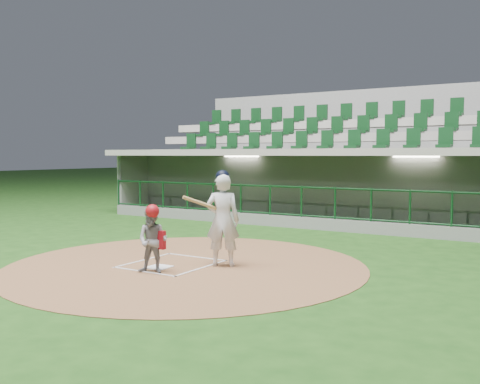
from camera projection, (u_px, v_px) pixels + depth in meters
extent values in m
plane|color=#194012|center=(181.00, 262.00, 11.09)|extent=(120.00, 120.00, 0.00)
cylinder|color=brown|center=(187.00, 265.00, 10.77)|extent=(7.20, 7.20, 0.01)
cube|color=white|center=(159.00, 267.00, 10.49)|extent=(0.43, 0.43, 0.02)
cube|color=white|center=(144.00, 260.00, 11.22)|extent=(0.05, 1.80, 0.01)
cube|color=white|center=(202.00, 268.00, 10.45)|extent=(0.05, 1.80, 0.01)
cube|color=white|center=(196.00, 257.00, 11.56)|extent=(1.55, 0.05, 0.01)
cube|color=silver|center=(144.00, 272.00, 10.11)|extent=(1.55, 0.05, 0.01)
cube|color=slate|center=(321.00, 239.00, 17.53)|extent=(15.00, 3.00, 0.10)
cube|color=slate|center=(339.00, 194.00, 18.79)|extent=(15.00, 0.20, 2.70)
cube|color=#B6B1A1|center=(338.00, 187.00, 18.67)|extent=(13.50, 0.04, 0.90)
cube|color=gray|center=(146.00, 189.00, 21.31)|extent=(0.20, 3.00, 2.70)
cube|color=#A09B90|center=(319.00, 152.00, 17.11)|extent=(15.40, 3.50, 0.20)
cube|color=slate|center=(301.00, 223.00, 16.16)|extent=(15.00, 0.15, 0.40)
cube|color=black|center=(302.00, 171.00, 16.05)|extent=(15.00, 0.01, 0.95)
cube|color=brown|center=(333.00, 227.00, 18.40)|extent=(12.75, 0.40, 0.45)
cube|color=white|center=(243.00, 156.00, 18.89)|extent=(1.30, 0.35, 0.04)
cube|color=white|center=(417.00, 157.00, 15.79)|extent=(1.30, 0.35, 0.04)
imported|color=#AA1217|center=(207.00, 204.00, 20.79)|extent=(1.15, 0.79, 1.63)
imported|color=maroon|center=(277.00, 208.00, 19.07)|extent=(0.98, 0.47, 1.63)
imported|color=#A41115|center=(377.00, 213.00, 17.49)|extent=(0.88, 0.64, 1.66)
cube|color=slate|center=(355.00, 183.00, 20.18)|extent=(17.00, 6.50, 2.50)
cube|color=gray|center=(341.00, 153.00, 18.82)|extent=(16.60, 0.95, 0.30)
cube|color=#9E988F|center=(351.00, 138.00, 19.59)|extent=(16.60, 0.95, 0.30)
cube|color=#AAA499|center=(359.00, 124.00, 20.36)|extent=(16.60, 0.95, 0.30)
cube|color=gray|center=(381.00, 148.00, 22.94)|extent=(17.00, 0.25, 5.05)
imported|color=silver|center=(223.00, 220.00, 10.59)|extent=(0.79, 0.68, 1.84)
sphere|color=black|center=(223.00, 177.00, 10.53)|extent=(0.28, 0.28, 0.28)
cylinder|color=tan|center=(205.00, 205.00, 10.48)|extent=(0.58, 0.79, 0.39)
imported|color=gray|center=(153.00, 241.00, 10.00)|extent=(0.71, 0.63, 1.21)
sphere|color=maroon|center=(152.00, 211.00, 9.96)|extent=(0.26, 0.26, 0.26)
cube|color=#A9121D|center=(158.00, 240.00, 10.13)|extent=(0.32, 0.10, 0.35)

